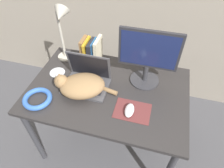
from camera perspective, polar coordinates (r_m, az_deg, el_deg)
desk at (r=1.52m, az=-1.11°, el=-3.48°), size 1.15×0.77×0.73m
laptop at (r=1.47m, az=-7.15°, el=1.14°), size 0.32×0.23×0.24m
cat at (r=1.41m, az=-8.93°, el=-0.39°), size 0.44×0.34×0.14m
external_monitor at (r=1.39m, az=10.27°, el=7.78°), size 0.41×0.22×0.43m
mousepad at (r=1.34m, az=5.85°, el=-7.62°), size 0.24×0.17×0.00m
computer_mouse at (r=1.31m, az=5.00°, el=-7.49°), size 0.06×0.11×0.04m
book_row at (r=1.63m, az=-5.90°, el=9.20°), size 0.15×0.16×0.23m
desk_lamp at (r=1.57m, az=-14.27°, el=16.12°), size 0.17×0.17×0.49m
cable_coil at (r=1.47m, az=-20.54°, el=-3.95°), size 0.20×0.20×0.04m
cd_disc at (r=1.64m, az=-15.34°, el=3.22°), size 0.12×0.12×0.00m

